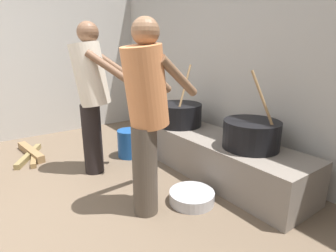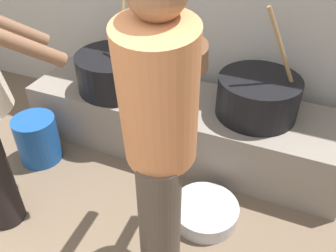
# 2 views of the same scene
# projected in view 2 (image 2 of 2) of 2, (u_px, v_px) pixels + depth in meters

# --- Properties ---
(hearth_ledge) EXTENTS (2.20, 0.60, 0.41)m
(hearth_ledge) POSITION_uv_depth(u_px,v_px,m) (181.00, 124.00, 2.58)
(hearth_ledge) COLOR slate
(hearth_ledge) RESTS_ON ground_plane
(cooking_pot_main) EXTENTS (0.51, 0.51, 0.71)m
(cooking_pot_main) POSITION_uv_depth(u_px,v_px,m) (258.00, 96.00, 2.24)
(cooking_pot_main) COLOR black
(cooking_pot_main) RESTS_ON hearth_ledge
(cooking_pot_secondary) EXTENTS (0.53, 0.53, 0.71)m
(cooking_pot_secondary) POSITION_uv_depth(u_px,v_px,m) (115.00, 72.00, 2.51)
(cooking_pot_secondary) COLOR black
(cooking_pot_secondary) RESTS_ON hearth_ledge
(cook_in_orange_shirt) EXTENTS (0.48, 0.70, 1.51)m
(cook_in_orange_shirt) POSITION_uv_depth(u_px,v_px,m) (159.00, 134.00, 1.41)
(cook_in_orange_shirt) COLOR #4C4238
(cook_in_orange_shirt) RESTS_ON ground_plane
(bucket_blue_plastic) EXTENTS (0.29, 0.29, 0.34)m
(bucket_blue_plastic) POSITION_uv_depth(u_px,v_px,m) (38.00, 139.00, 2.50)
(bucket_blue_plastic) COLOR #194C99
(bucket_blue_plastic) RESTS_ON ground_plane
(metal_mixing_bowl) EXTENTS (0.39, 0.39, 0.10)m
(metal_mixing_bowl) POSITION_uv_depth(u_px,v_px,m) (205.00, 212.00, 2.13)
(metal_mixing_bowl) COLOR #B7B7BC
(metal_mixing_bowl) RESTS_ON ground_plane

